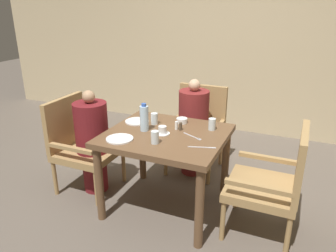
{
  "coord_description": "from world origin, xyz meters",
  "views": [
    {
      "loc": [
        1.06,
        -2.39,
        1.81
      ],
      "look_at": [
        0.0,
        0.05,
        0.79
      ],
      "focal_mm": 35.0,
      "sensor_mm": 36.0,
      "label": 1
    }
  ],
  "objects": [
    {
      "name": "chair_left_side",
      "position": [
        -0.93,
        0.0,
        0.49
      ],
      "size": [
        0.55,
        0.55,
        0.93
      ],
      "color": "#A88451",
      "rests_on": "ground_plane"
    },
    {
      "name": "bowl_small",
      "position": [
        0.03,
        0.29,
        0.77
      ],
      "size": [
        0.1,
        0.1,
        0.05
      ],
      "color": "white",
      "rests_on": "dining_table"
    },
    {
      "name": "pepper_shaker",
      "position": [
        0.09,
        0.12,
        0.78
      ],
      "size": [
        0.03,
        0.03,
        0.07
      ],
      "color": "#4C3D2D",
      "rests_on": "dining_table"
    },
    {
      "name": "glass_tall_mid",
      "position": [
        -0.19,
        0.17,
        0.79
      ],
      "size": [
        0.06,
        0.06,
        0.1
      ],
      "color": "silver",
      "rests_on": "dining_table"
    },
    {
      "name": "diner_in_far_chair",
      "position": [
        -0.0,
        0.73,
        0.55
      ],
      "size": [
        0.32,
        0.32,
        1.06
      ],
      "color": "maroon",
      "rests_on": "ground_plane"
    },
    {
      "name": "glass_tall_near",
      "position": [
        0.34,
        0.24,
        0.79
      ],
      "size": [
        0.06,
        0.06,
        0.1
      ],
      "color": "silver",
      "rests_on": "dining_table"
    },
    {
      "name": "water_bottle",
      "position": [
        -0.2,
        -0.02,
        0.86
      ],
      "size": [
        0.08,
        0.08,
        0.25
      ],
      "color": "silver",
      "rests_on": "dining_table"
    },
    {
      "name": "chair_right_side",
      "position": [
        0.93,
        0.0,
        0.49
      ],
      "size": [
        0.55,
        0.55,
        0.93
      ],
      "color": "#A88451",
      "rests_on": "ground_plane"
    },
    {
      "name": "knife_beside_plate",
      "position": [
        0.39,
        -0.16,
        0.75
      ],
      "size": [
        0.21,
        0.08,
        0.0
      ],
      "color": "silver",
      "rests_on": "dining_table"
    },
    {
      "name": "fork_beside_plate",
      "position": [
        0.25,
        0.01,
        0.75
      ],
      "size": [
        0.19,
        0.11,
        0.0
      ],
      "color": "silver",
      "rests_on": "dining_table"
    },
    {
      "name": "plate_main_right",
      "position": [
        -0.29,
        -0.28,
        0.75
      ],
      "size": [
        0.23,
        0.23,
        0.01
      ],
      "color": "white",
      "rests_on": "dining_table"
    },
    {
      "name": "chair_far_side",
      "position": [
        0.0,
        0.88,
        0.49
      ],
      "size": [
        0.55,
        0.55,
        0.93
      ],
      "color": "#A88451",
      "rests_on": "ground_plane"
    },
    {
      "name": "salt_shaker",
      "position": [
        0.05,
        0.12,
        0.78
      ],
      "size": [
        0.03,
        0.03,
        0.07
      ],
      "color": "white",
      "rests_on": "dining_table"
    },
    {
      "name": "diner_in_left_chair",
      "position": [
        -0.78,
        0.0,
        0.53
      ],
      "size": [
        0.32,
        0.32,
        1.04
      ],
      "color": "maroon",
      "rests_on": "ground_plane"
    },
    {
      "name": "wall_back",
      "position": [
        0.0,
        2.24,
        1.4
      ],
      "size": [
        8.0,
        0.06,
        2.8
      ],
      "color": "#C6B289",
      "rests_on": "ground_plane"
    },
    {
      "name": "glass_tall_far",
      "position": [
        0.01,
        -0.23,
        0.79
      ],
      "size": [
        0.06,
        0.06,
        0.1
      ],
      "color": "silver",
      "rests_on": "dining_table"
    },
    {
      "name": "teacup_with_saucer",
      "position": [
        -0.02,
        -0.03,
        0.77
      ],
      "size": [
        0.13,
        0.13,
        0.07
      ],
      "color": "white",
      "rests_on": "dining_table"
    },
    {
      "name": "dining_table",
      "position": [
        0.0,
        0.0,
        0.63
      ],
      "size": [
        1.02,
        0.91,
        0.74
      ],
      "color": "brown",
      "rests_on": "ground_plane"
    },
    {
      "name": "ground_plane",
      "position": [
        0.0,
        0.0,
        0.0
      ],
      "size": [
        16.0,
        16.0,
        0.0
      ],
      "primitive_type": "plane",
      "color": "#60564C"
    },
    {
      "name": "plate_main_left",
      "position": [
        -0.36,
        0.15,
        0.75
      ],
      "size": [
        0.23,
        0.23,
        0.01
      ],
      "color": "white",
      "rests_on": "dining_table"
    }
  ]
}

